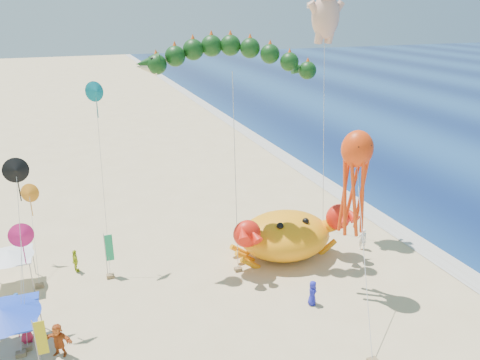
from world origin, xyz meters
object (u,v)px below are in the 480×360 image
crab_inflatable (286,234)px  canopy_blue (1,313)px  dragon_kite (230,63)px  canopy_white (8,254)px  cherub_kite (326,9)px  octopus_kite (355,175)px

crab_inflatable → canopy_blue: (-18.13, -4.13, 0.71)m
dragon_kite → canopy_white: size_ratio=4.94×
dragon_kite → canopy_white: 18.56m
dragon_kite → cherub_kite: size_ratio=0.79×
cherub_kite → octopus_kite: bearing=-105.9°
crab_inflatable → canopy_white: bearing=172.4°
crab_inflatable → cherub_kite: size_ratio=0.47×
canopy_blue → canopy_white: (-0.18, 6.56, -0.00)m
crab_inflatable → dragon_kite: dragon_kite is taller
crab_inflatable → canopy_blue: 18.61m
cherub_kite → dragon_kite: bearing=-166.4°
dragon_kite → canopy_blue: bearing=-158.5°
crab_inflatable → canopy_blue: size_ratio=2.35×
cherub_kite → canopy_white: 26.88m
crab_inflatable → octopus_kite: bearing=-70.5°
octopus_kite → canopy_white: 22.15m
dragon_kite → cherub_kite: 8.75m
crab_inflatable → octopus_kite: (1.81, -5.14, 6.02)m
dragon_kite → canopy_blue: size_ratio=3.94×
dragon_kite → crab_inflatable: bearing=-23.7°
crab_inflatable → canopy_white: crab_inflatable is taller
canopy_white → cherub_kite: bearing=2.8°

